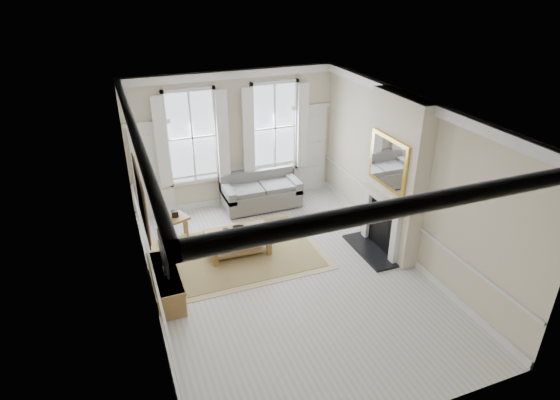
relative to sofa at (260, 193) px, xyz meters
name	(u,v)px	position (x,y,z in m)	size (l,w,h in m)	color
floor	(288,276)	(-0.49, -3.11, -0.37)	(7.20, 7.20, 0.00)	#B7B5AD
ceiling	(289,110)	(-0.49, -3.11, 3.03)	(7.20, 7.20, 0.00)	white
back_wall	(234,140)	(-0.49, 0.49, 1.33)	(5.20, 5.20, 0.00)	beige
left_wall	(143,225)	(-3.09, -3.11, 1.33)	(7.20, 7.20, 0.00)	beige
right_wall	(408,179)	(2.11, -3.11, 1.33)	(7.20, 7.20, 0.00)	beige
window_left	(192,137)	(-1.54, 0.44, 1.53)	(1.26, 0.20, 2.20)	#B2BCC6
window_right	(274,128)	(0.56, 0.44, 1.53)	(1.26, 0.20, 2.20)	#B2BCC6
door_left	(153,172)	(-2.54, 0.45, 0.78)	(0.90, 0.08, 2.30)	silver
door_right	(310,150)	(1.56, 0.45, 0.78)	(0.90, 0.08, 2.30)	silver
painting	(141,199)	(-3.05, -2.81, 1.68)	(0.05, 1.66, 1.06)	#BA751F
chimney_breast	(395,177)	(1.93, -2.91, 1.33)	(0.35, 1.70, 3.38)	beige
hearth	(370,250)	(1.51, -2.91, -0.34)	(0.55, 1.50, 0.05)	black
fireplace	(381,220)	(1.71, -2.91, 0.37)	(0.21, 1.45, 1.33)	silver
mirror	(388,162)	(1.72, -2.91, 1.68)	(0.06, 1.26, 1.06)	gold
sofa	(260,193)	(0.00, 0.00, 0.00)	(1.93, 0.94, 0.88)	#565654
side_table	(176,221)	(-2.30, -0.91, 0.12)	(0.62, 0.62, 0.59)	brown
rug	(239,253)	(-1.17, -1.95, -0.35)	(3.50, 2.60, 0.02)	#967F4D
coffee_table	(238,236)	(-1.17, -1.95, 0.05)	(1.37, 0.84, 0.50)	brown
ceramic_pot_a	(226,232)	(-1.42, -1.90, 0.20)	(0.13, 0.13, 0.13)	black
ceramic_pot_b	(248,230)	(-0.97, -2.00, 0.19)	(0.15, 0.15, 0.11)	black
bowl	(239,229)	(-1.12, -1.85, 0.17)	(0.27, 0.27, 0.07)	black
tv_stand	(166,284)	(-2.83, -2.85, -0.10)	(0.48, 1.48, 0.53)	brown
tv	(163,253)	(-2.81, -2.85, 0.56)	(0.08, 0.90, 0.68)	black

